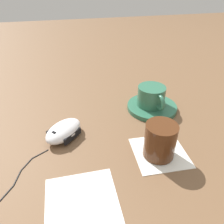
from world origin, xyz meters
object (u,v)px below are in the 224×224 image
object	(u,v)px
computer_mouse	(64,131)
drinking_glass	(160,140)
coffee_cup	(152,96)
saucer	(152,107)

from	to	relation	value
computer_mouse	drinking_glass	world-z (taller)	drinking_glass
drinking_glass	computer_mouse	bearing A→B (deg)	150.86
coffee_cup	computer_mouse	bearing A→B (deg)	-163.96
saucer	drinking_glass	size ratio (longest dim) A/B	1.83
saucer	drinking_glass	bearing A→B (deg)	-107.83
computer_mouse	drinking_glass	xyz separation A→B (m)	(0.19, -0.11, 0.02)
coffee_cup	drinking_glass	bearing A→B (deg)	-106.69
saucer	computer_mouse	distance (m)	0.26
computer_mouse	drinking_glass	distance (m)	0.22
coffee_cup	computer_mouse	xyz separation A→B (m)	(-0.25, -0.07, -0.02)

